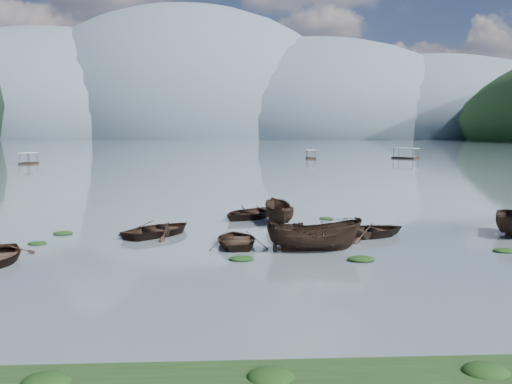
{
  "coord_description": "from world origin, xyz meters",
  "views": [
    {
      "loc": [
        -2.02,
        -24.4,
        5.67
      ],
      "look_at": [
        0.0,
        12.0,
        2.0
      ],
      "focal_mm": 40.0,
      "sensor_mm": 36.0,
      "label": 1
    }
  ],
  "objects": [
    {
      "name": "rowboat_7",
      "position": [
        -0.3,
        14.18,
        0.0
      ],
      "size": [
        6.07,
        6.25,
        1.06
      ],
      "primitive_type": "imported",
      "rotation": [
        0.0,
        0.0,
        5.58
      ],
      "color": "black",
      "rests_on": "ground"
    },
    {
      "name": "rowboat_1",
      "position": [
        -5.7,
        7.85,
        0.0
      ],
      "size": [
        5.65,
        5.91,
        1.0
      ],
      "primitive_type": "imported",
      "rotation": [
        0.0,
        0.0,
        2.49
      ],
      "color": "black",
      "rests_on": "ground"
    },
    {
      "name": "weed_clump_0",
      "position": [
        -11.76,
        5.38,
        0.0
      ],
      "size": [
        0.96,
        0.79,
        0.21
      ],
      "primitive_type": "ellipsoid",
      "color": "black",
      "rests_on": "ground"
    },
    {
      "name": "weed_clump_6",
      "position": [
        -4.87,
        9.06,
        0.0
      ],
      "size": [
        0.85,
        0.71,
        0.18
      ],
      "primitive_type": "ellipsoid",
      "color": "black",
      "rests_on": "ground"
    },
    {
      "name": "rowboat_3",
      "position": [
        -1.4,
        4.72,
        0.0
      ],
      "size": [
        3.27,
        4.44,
        0.89
      ],
      "primitive_type": "imported",
      "rotation": [
        0.0,
        0.0,
        3.19
      ],
      "color": "black",
      "rests_on": "ground"
    },
    {
      "name": "haze_mtn_d",
      "position": [
        320.0,
        900.0,
        0.0
      ],
      "size": [
        520.0,
        520.0,
        220.0
      ],
      "primitive_type": "ellipsoid",
      "color": "#475666",
      "rests_on": "ground"
    },
    {
      "name": "rowboat_8",
      "position": [
        1.39,
        11.26,
        0.0
      ],
      "size": [
        1.89,
        4.49,
        1.7
      ],
      "primitive_type": "imported",
      "rotation": [
        0.0,
        0.0,
        3.2
      ],
      "color": "black",
      "rests_on": "ground"
    },
    {
      "name": "weed_clump_4",
      "position": [
        11.58,
        2.13,
        0.0
      ],
      "size": [
        1.14,
        0.9,
        0.24
      ],
      "primitive_type": "ellipsoid",
      "color": "black",
      "rests_on": "ground"
    },
    {
      "name": "ground_plane",
      "position": [
        0.0,
        0.0,
        0.0
      ],
      "size": [
        2400.0,
        2400.0,
        0.0
      ],
      "primitive_type": "plane",
      "color": "#536168"
    },
    {
      "name": "haze_mtn_a",
      "position": [
        -260.0,
        900.0,
        0.0
      ],
      "size": [
        520.0,
        520.0,
        280.0
      ],
      "primitive_type": "ellipsoid",
      "color": "#475666",
      "rests_on": "ground"
    },
    {
      "name": "weed_clump_5",
      "position": [
        -11.26,
        8.3,
        0.0
      ],
      "size": [
        1.13,
        0.91,
        0.24
      ],
      "primitive_type": "ellipsoid",
      "color": "black",
      "rests_on": "ground"
    },
    {
      "name": "weed_clump_2",
      "position": [
        4.13,
        0.59,
        0.0
      ],
      "size": [
        1.25,
        1.0,
        0.27
      ],
      "primitive_type": "ellipsoid",
      "color": "black",
      "rests_on": "ground"
    },
    {
      "name": "pontoon_left",
      "position": [
        -40.1,
        88.8,
        0.0
      ],
      "size": [
        2.39,
        5.61,
        2.14
      ],
      "primitive_type": null,
      "rotation": [
        0.0,
        0.0,
        0.01
      ],
      "color": "black",
      "rests_on": "ground"
    },
    {
      "name": "weed_clump_3",
      "position": [
        8.15,
        9.71,
        0.0
      ],
      "size": [
        0.92,
        0.78,
        0.2
      ],
      "primitive_type": "ellipsoid",
      "color": "black",
      "rests_on": "ground"
    },
    {
      "name": "weed_clump_1",
      "position": [
        -1.26,
        1.03,
        0.0
      ],
      "size": [
        1.13,
        0.9,
        0.25
      ],
      "primitive_type": "ellipsoid",
      "color": "black",
      "rests_on": "ground"
    },
    {
      "name": "rowboat_5",
      "position": [
        14.16,
        6.64,
        0.0
      ],
      "size": [
        3.0,
        4.43,
        1.6
      ],
      "primitive_type": "imported",
      "rotation": [
        0.0,
        0.0,
        -0.38
      ],
      "color": "black",
      "rests_on": "ground"
    },
    {
      "name": "rowboat_2",
      "position": [
        2.35,
        2.81,
        0.0
      ],
      "size": [
        4.73,
        1.86,
        1.82
      ],
      "primitive_type": "imported",
      "rotation": [
        0.0,
        0.0,
        1.59
      ],
      "color": "black",
      "rests_on": "ground"
    },
    {
      "name": "haze_mtn_c",
      "position": [
        140.0,
        900.0,
        0.0
      ],
      "size": [
        520.0,
        520.0,
        260.0
      ],
      "primitive_type": "ellipsoid",
      "color": "#475666",
      "rests_on": "ground"
    },
    {
      "name": "pontoon_centre",
      "position": [
        18.4,
        109.18,
        0.0
      ],
      "size": [
        2.75,
        5.61,
        2.08
      ],
      "primitive_type": null,
      "rotation": [
        0.0,
        0.0,
        -0.09
      ],
      "color": "black",
      "rests_on": "ground"
    },
    {
      "name": "pontoon_right",
      "position": [
        41.11,
        109.14,
        0.0
      ],
      "size": [
        5.89,
        6.69,
        2.43
      ],
      "primitive_type": null,
      "rotation": [
        0.0,
        0.0,
        0.63
      ],
      "color": "black",
      "rests_on": "ground"
    },
    {
      "name": "weed_clump_7",
      "position": [
        4.82,
        13.33,
        0.0
      ],
      "size": [
        0.96,
        0.77,
        0.21
      ],
      "primitive_type": "ellipsoid",
      "color": "black",
      "rests_on": "ground"
    },
    {
      "name": "haze_mtn_b",
      "position": [
        -60.0,
        900.0,
        0.0
      ],
      "size": [
        520.0,
        520.0,
        340.0
      ],
      "primitive_type": "ellipsoid",
      "color": "#475666",
      "rests_on": "ground"
    },
    {
      "name": "rowboat_4",
      "position": [
        5.79,
        6.62,
        0.0
      ],
      "size": [
        5.96,
        5.03,
        1.05
      ],
      "primitive_type": "imported",
      "rotation": [
        0.0,
        0.0,
        1.89
      ],
      "color": "black",
      "rests_on": "ground"
    }
  ]
}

